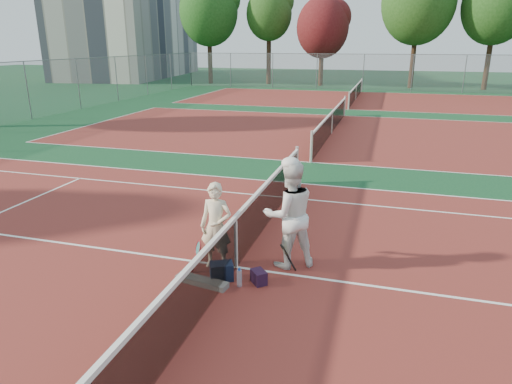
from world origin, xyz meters
TOP-DOWN VIEW (x-y plane):
  - ground at (0.00, 0.00)m, footprint 130.00×130.00m
  - court_main at (0.00, 0.00)m, footprint 23.77×10.97m
  - court_far_a at (0.00, 13.50)m, footprint 23.77×10.97m
  - court_far_b at (0.00, 27.00)m, footprint 23.77×10.97m
  - net_main at (0.00, 0.00)m, footprint 0.10×10.98m
  - net_far_a at (0.00, 13.50)m, footprint 0.10×10.98m
  - net_far_b at (0.00, 27.00)m, footprint 0.10×10.98m
  - fence_back at (0.00, 34.00)m, footprint 32.00×0.06m
  - apartment_block at (-28.00, 44.00)m, footprint 12.96×23.18m
  - player_a at (-0.35, -0.06)m, footprint 0.59×0.39m
  - player_b at (0.89, 0.39)m, footprint 1.21×1.14m
  - racket_red at (-0.60, -0.33)m, footprint 0.32×0.33m
  - racket_black_held at (0.89, 0.06)m, footprint 0.41×0.39m
  - racket_spare at (-0.07, -0.33)m, footprint 0.36×0.63m
  - sports_bag_navy at (-0.10, -0.49)m, footprint 0.47×0.42m
  - sports_bag_purple at (0.56, -0.44)m, footprint 0.34×0.35m
  - net_cover_canvas at (-0.37, -0.75)m, footprint 0.98×0.37m
  - water_bottle at (0.27, -0.63)m, footprint 0.09×0.09m
  - tree_back_0 at (-15.11, 36.75)m, footprint 5.63×5.63m
  - tree_back_1 at (-9.37, 37.78)m, footprint 4.33×4.33m
  - tree_back_maroon at (-4.15, 37.34)m, footprint 4.79×4.79m
  - tree_back_3 at (4.02, 37.41)m, footprint 6.26×6.26m
  - tree_back_4 at (10.16, 37.48)m, footprint 5.49×5.49m

SIDE VIEW (x-z plane):
  - ground at x=0.00m, z-range 0.00..0.00m
  - court_main at x=0.00m, z-range 0.00..0.01m
  - court_far_a at x=0.00m, z-range 0.00..0.01m
  - court_far_b at x=0.00m, z-range 0.00..0.01m
  - racket_spare at x=-0.07m, z-range 0.00..0.03m
  - net_cover_canvas at x=-0.37m, z-range 0.00..0.10m
  - sports_bag_purple at x=0.56m, z-range 0.00..0.24m
  - water_bottle at x=0.27m, z-range 0.00..0.30m
  - sports_bag_navy at x=-0.10m, z-range 0.00..0.31m
  - racket_black_held at x=0.89m, z-range 0.00..0.54m
  - racket_red at x=-0.60m, z-range 0.00..0.58m
  - net_main at x=0.00m, z-range 0.00..1.02m
  - net_far_a at x=0.00m, z-range 0.00..1.02m
  - net_far_b at x=0.00m, z-range 0.00..1.02m
  - player_a at x=-0.35m, z-range 0.00..1.60m
  - player_b at x=0.89m, z-range 0.00..1.98m
  - fence_back at x=0.00m, z-range 0.00..3.00m
  - tree_back_maroon at x=-4.15m, z-range 1.22..9.22m
  - tree_back_1 at x=-9.37m, z-range 1.97..10.97m
  - tree_back_0 at x=-15.11m, z-range 1.74..11.73m
  - tree_back_4 at x=10.16m, z-range 1.81..11.79m
  - tree_back_3 at x=4.02m, z-range 1.81..12.65m
  - apartment_block at x=-28.00m, z-range 0.00..15.00m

